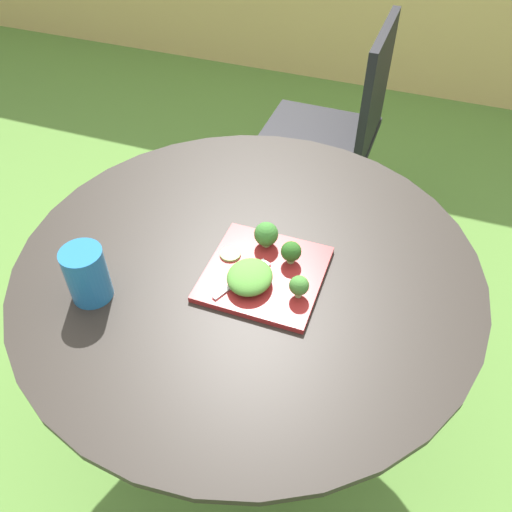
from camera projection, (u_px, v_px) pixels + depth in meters
The scene contains 11 objects.
ground_plane at pixel (250, 420), 1.73m from camera, with size 12.00×12.00×0.00m, color #568438.
patio_table at pixel (249, 321), 1.36m from camera, with size 1.06×1.06×0.74m.
patio_chair at pixel (341, 122), 2.04m from camera, with size 0.44×0.44×0.90m.
salad_plate at pixel (264, 274), 1.17m from camera, with size 0.25×0.25×0.01m, color maroon.
drinking_glass at pixel (88, 277), 1.10m from camera, with size 0.09×0.09×0.13m.
fork at pixel (247, 276), 1.15m from camera, with size 0.08×0.15×0.00m.
lettuce_mound at pixel (250, 277), 1.13m from camera, with size 0.10×0.11×0.04m, color #519338.
broccoli_floret_0 at pixel (291, 252), 1.17m from camera, with size 0.05×0.05×0.05m.
broccoli_floret_1 at pixel (266, 234), 1.20m from camera, with size 0.06×0.06×0.06m.
broccoli_floret_2 at pixel (299, 286), 1.09m from camera, with size 0.04×0.04×0.05m.
cucumber_slice_0 at pixel (230, 254), 1.20m from camera, with size 0.05×0.05×0.01m, color #8EB766.
Camera 1 is at (0.31, -0.79, 1.60)m, focal length 37.16 mm.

